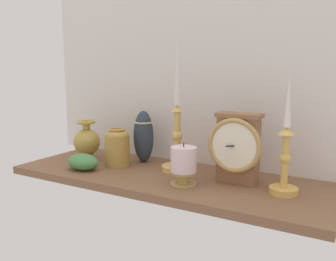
{
  "coord_description": "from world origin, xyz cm",
  "views": [
    {
      "loc": [
        55.73,
        -96.2,
        33.21
      ],
      "look_at": [
        0.12,
        0.0,
        14.0
      ],
      "focal_mm": 39.47,
      "sensor_mm": 36.0,
      "label": 1
    }
  ],
  "objects": [
    {
      "name": "pillar_candle_front",
      "position": [
        8.69,
        -6.0,
        6.13
      ],
      "size": [
        7.56,
        7.56,
        12.11
      ],
      "color": "tan",
      "rests_on": "ground_plane"
    },
    {
      "name": "brass_vase_bulbous",
      "position": [
        -35.17,
        2.34,
        6.69
      ],
      "size": [
        9.5,
        9.5,
        14.28
      ],
      "color": "#AE913E",
      "rests_on": "ground_plane"
    },
    {
      "name": "tall_ceramic_vase",
      "position": [
        -15.27,
        9.48,
        9.23
      ],
      "size": [
        7.09,
        7.09,
        18.17
      ],
      "color": "#27333D",
      "rests_on": "ground_plane"
    },
    {
      "name": "mantel_clock",
      "position": [
        21.38,
        2.81,
        10.59
      ],
      "size": [
        15.63,
        8.71,
        20.3
      ],
      "color": "brown",
      "rests_on": "ground_plane"
    },
    {
      "name": "candlestick_tall_center",
      "position": [
        0.52,
        5.17,
        13.34
      ],
      "size": [
        9.99,
        9.99,
        43.33
      ],
      "color": "tan",
      "rests_on": "ground_plane"
    },
    {
      "name": "back_wall",
      "position": [
        0.0,
        18.5,
        32.5
      ],
      "size": [
        120.0,
        2.0,
        65.0
      ],
      "primitive_type": "cube",
      "color": "silver",
      "rests_on": "ground_plane"
    },
    {
      "name": "brass_vase_jar",
      "position": [
        -20.26,
        0.89,
        6.71
      ],
      "size": [
        8.43,
        8.43,
        12.86
      ],
      "color": "#AC8339",
      "rests_on": "ground_plane"
    },
    {
      "name": "ground_plane",
      "position": [
        0.0,
        0.0,
        -1.2
      ],
      "size": [
        100.0,
        36.0,
        2.4
      ],
      "primitive_type": "cube",
      "color": "brown"
    },
    {
      "name": "ivy_sprig",
      "position": [
        -26.75,
        -8.98,
        2.65
      ],
      "size": [
        11.28,
        7.9,
        5.29
      ],
      "color": "#498346",
      "rests_on": "ground_plane"
    },
    {
      "name": "candlestick_tall_left",
      "position": [
        35.41,
        0.33,
        10.07
      ],
      "size": [
        7.55,
        7.55,
        32.44
      ],
      "color": "gold",
      "rests_on": "ground_plane"
    }
  ]
}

